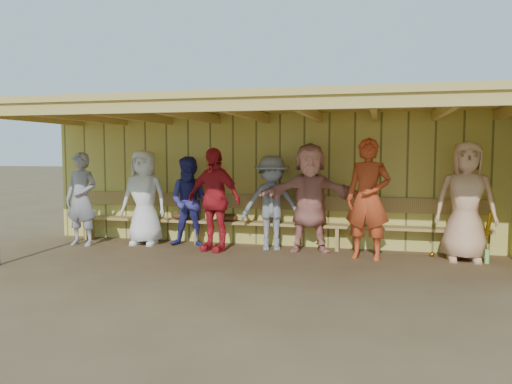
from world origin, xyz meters
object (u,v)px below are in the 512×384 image
at_px(player_b, 144,197).
at_px(player_a, 82,199).
at_px(player_c, 191,201).
at_px(player_h, 466,201).
at_px(player_e, 272,203).
at_px(player_d, 214,199).
at_px(player_g, 368,199).
at_px(player_f, 310,198).
at_px(bench, 266,217).

bearing_deg(player_b, player_a, -164.99).
relative_size(player_c, player_h, 0.86).
relative_size(player_a, player_e, 1.04).
height_order(player_a, player_e, player_a).
bearing_deg(player_b, player_d, -12.63).
height_order(player_a, player_g, player_g).
xyz_separation_m(player_f, player_h, (2.47, -0.14, 0.01)).
height_order(player_d, player_e, player_d).
bearing_deg(player_g, player_a, -167.99).
bearing_deg(player_b, player_g, -7.40).
bearing_deg(player_h, player_g, -170.40).
height_order(player_c, player_h, player_h).
distance_m(player_f, player_g, 1.05).
relative_size(player_h, bench, 0.25).
bearing_deg(bench, player_c, -167.18).
distance_m(player_b, player_h, 5.53).
relative_size(player_e, bench, 0.22).
distance_m(player_g, player_h, 1.50).
height_order(player_c, player_d, player_d).
relative_size(player_c, player_g, 0.84).
xyz_separation_m(player_d, bench, (0.79, 0.62, -0.37)).
bearing_deg(player_g, player_f, 170.59).
bearing_deg(bench, player_a, -167.43).
distance_m(player_c, player_h, 4.65).
height_order(player_c, player_g, player_g).
relative_size(player_a, bench, 0.23).
distance_m(player_e, player_f, 0.68).
relative_size(player_b, player_h, 0.93).
height_order(player_a, player_d, player_d).
xyz_separation_m(player_h, bench, (-3.30, 0.45, -0.42)).
distance_m(player_b, player_c, 0.89).
height_order(player_e, player_f, player_f).
relative_size(player_f, bench, 0.25).
height_order(player_b, bench, player_b).
bearing_deg(player_h, player_f, 177.52).
bearing_deg(player_g, player_c, -175.37).
bearing_deg(player_a, bench, 15.44).
relative_size(player_a, player_g, 0.88).
xyz_separation_m(player_f, player_g, (0.98, -0.37, 0.03)).
bearing_deg(player_h, player_e, 178.23).
distance_m(player_c, bench, 1.41).
bearing_deg(bench, player_g, -20.47).
distance_m(player_c, player_f, 2.18).
distance_m(player_d, player_e, 1.01).
height_order(player_a, player_h, player_h).
bearing_deg(player_e, player_d, -175.51).
bearing_deg(player_b, player_h, -3.93).
height_order(player_d, player_g, player_g).
height_order(player_a, player_b, player_b).
bearing_deg(player_f, player_b, 170.92).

